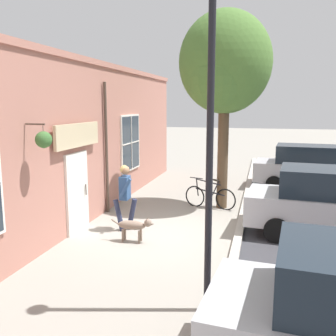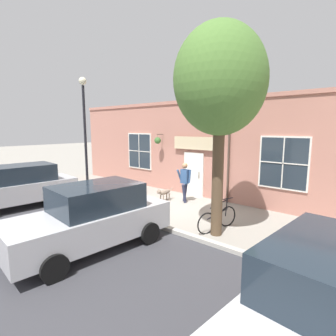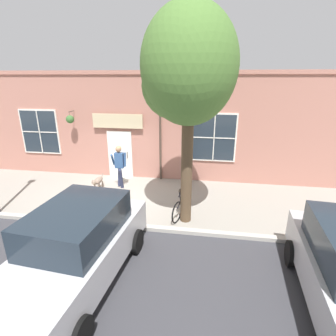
{
  "view_description": "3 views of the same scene",
  "coord_description": "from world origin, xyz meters",
  "px_view_note": "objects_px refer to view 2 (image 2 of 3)",
  "views": [
    {
      "loc": [
        2.52,
        -9.03,
        3.32
      ],
      "look_at": [
        -0.07,
        1.03,
        1.55
      ],
      "focal_mm": 40.0,
      "sensor_mm": 36.0,
      "label": 1
    },
    {
      "loc": [
        8.07,
        6.76,
        3.27
      ],
      "look_at": [
        -0.94,
        -0.97,
        1.44
      ],
      "focal_mm": 28.0,
      "sensor_mm": 36.0,
      "label": 2
    },
    {
      "loc": [
        8.62,
        3.47,
        4.33
      ],
      "look_at": [
        -0.95,
        1.97,
        0.95
      ],
      "focal_mm": 28.0,
      "sensor_mm": 36.0,
      "label": 3
    }
  ],
  "objects_px": {
    "street_tree_by_curb": "(218,86)",
    "dog_on_leash": "(164,192)",
    "leaning_bicycle": "(218,218)",
    "street_lamp": "(85,123)",
    "parked_car_nearest_curb": "(20,186)",
    "pedestrian_walking": "(185,178)",
    "parked_car_far_end": "(330,310)",
    "parked_car_mid_block": "(92,217)"
  },
  "relations": [
    {
      "from": "leaning_bicycle",
      "to": "street_lamp",
      "type": "xyz_separation_m",
      "value": [
        0.83,
        -6.12,
        3.08
      ]
    },
    {
      "from": "street_tree_by_curb",
      "to": "leaning_bicycle",
      "type": "relative_size",
      "value": 3.62
    },
    {
      "from": "street_tree_by_curb",
      "to": "leaning_bicycle",
      "type": "height_order",
      "value": "street_tree_by_curb"
    },
    {
      "from": "leaning_bicycle",
      "to": "street_lamp",
      "type": "relative_size",
      "value": 0.32
    },
    {
      "from": "dog_on_leash",
      "to": "street_tree_by_curb",
      "type": "bearing_deg",
      "value": 64.75
    },
    {
      "from": "parked_car_mid_block",
      "to": "parked_car_far_end",
      "type": "distance_m",
      "value": 5.56
    },
    {
      "from": "leaning_bicycle",
      "to": "dog_on_leash",
      "type": "bearing_deg",
      "value": -111.21
    },
    {
      "from": "parked_car_nearest_curb",
      "to": "street_lamp",
      "type": "xyz_separation_m",
      "value": [
        -2.28,
        1.36,
        2.58
      ]
    },
    {
      "from": "pedestrian_walking",
      "to": "leaning_bicycle",
      "type": "height_order",
      "value": "pedestrian_walking"
    },
    {
      "from": "street_tree_by_curb",
      "to": "parked_car_mid_block",
      "type": "bearing_deg",
      "value": -33.64
    },
    {
      "from": "street_tree_by_curb",
      "to": "dog_on_leash",
      "type": "bearing_deg",
      "value": -115.25
    },
    {
      "from": "parked_car_mid_block",
      "to": "street_tree_by_curb",
      "type": "bearing_deg",
      "value": 146.36
    },
    {
      "from": "pedestrian_walking",
      "to": "parked_car_far_end",
      "type": "relative_size",
      "value": 0.4
    },
    {
      "from": "street_tree_by_curb",
      "to": "leaning_bicycle",
      "type": "xyz_separation_m",
      "value": [
        -0.33,
        -0.08,
        -4.07
      ]
    },
    {
      "from": "pedestrian_walking",
      "to": "parked_car_far_end",
      "type": "xyz_separation_m",
      "value": [
        5.27,
        6.37,
        -0.19
      ]
    },
    {
      "from": "leaning_bicycle",
      "to": "parked_car_far_end",
      "type": "xyz_separation_m",
      "value": [
        3.41,
        3.64,
        0.5
      ]
    },
    {
      "from": "street_tree_by_curb",
      "to": "parked_car_mid_block",
      "type": "height_order",
      "value": "street_tree_by_curb"
    },
    {
      "from": "parked_car_mid_block",
      "to": "pedestrian_walking",
      "type": "bearing_deg",
      "value": -171.24
    },
    {
      "from": "parked_car_far_end",
      "to": "pedestrian_walking",
      "type": "bearing_deg",
      "value": -129.64
    },
    {
      "from": "dog_on_leash",
      "to": "parked_car_far_end",
      "type": "relative_size",
      "value": 0.25
    },
    {
      "from": "pedestrian_walking",
      "to": "dog_on_leash",
      "type": "bearing_deg",
      "value": -55.99
    },
    {
      "from": "leaning_bicycle",
      "to": "parked_car_nearest_curb",
      "type": "relative_size",
      "value": 0.38
    },
    {
      "from": "pedestrian_walking",
      "to": "street_tree_by_curb",
      "type": "xyz_separation_m",
      "value": [
        2.2,
        2.82,
        3.38
      ]
    },
    {
      "from": "parked_car_nearest_curb",
      "to": "dog_on_leash",
      "type": "bearing_deg",
      "value": 138.19
    },
    {
      "from": "pedestrian_walking",
      "to": "parked_car_mid_block",
      "type": "relative_size",
      "value": 0.4
    },
    {
      "from": "pedestrian_walking",
      "to": "street_lamp",
      "type": "bearing_deg",
      "value": -51.52
    },
    {
      "from": "leaning_bicycle",
      "to": "street_lamp",
      "type": "bearing_deg",
      "value": -82.28
    },
    {
      "from": "parked_car_mid_block",
      "to": "parked_car_nearest_curb",
      "type": "bearing_deg",
      "value": -92.47
    },
    {
      "from": "dog_on_leash",
      "to": "parked_car_nearest_curb",
      "type": "bearing_deg",
      "value": -41.81
    },
    {
      "from": "street_tree_by_curb",
      "to": "parked_car_far_end",
      "type": "xyz_separation_m",
      "value": [
        3.07,
        3.55,
        -3.57
      ]
    },
    {
      "from": "parked_car_mid_block",
      "to": "parked_car_far_end",
      "type": "bearing_deg",
      "value": 89.46
    },
    {
      "from": "pedestrian_walking",
      "to": "dog_on_leash",
      "type": "distance_m",
      "value": 1.13
    },
    {
      "from": "parked_car_nearest_curb",
      "to": "parked_car_far_end",
      "type": "bearing_deg",
      "value": 88.5
    },
    {
      "from": "parked_car_mid_block",
      "to": "dog_on_leash",
      "type": "bearing_deg",
      "value": -161.61
    },
    {
      "from": "street_lamp",
      "to": "dog_on_leash",
      "type": "bearing_deg",
      "value": 129.68
    },
    {
      "from": "dog_on_leash",
      "to": "parked_car_mid_block",
      "type": "bearing_deg",
      "value": 18.39
    },
    {
      "from": "dog_on_leash",
      "to": "parked_car_nearest_curb",
      "type": "distance_m",
      "value": 6.01
    },
    {
      "from": "parked_car_mid_block",
      "to": "street_lamp",
      "type": "xyz_separation_m",
      "value": [
        -2.52,
        -4.2,
        2.58
      ]
    },
    {
      "from": "dog_on_leash",
      "to": "street_lamp",
      "type": "bearing_deg",
      "value": -50.32
    },
    {
      "from": "parked_car_nearest_curb",
      "to": "street_lamp",
      "type": "distance_m",
      "value": 3.7
    },
    {
      "from": "dog_on_leash",
      "to": "street_tree_by_curb",
      "type": "relative_size",
      "value": 0.18
    },
    {
      "from": "pedestrian_walking",
      "to": "parked_car_nearest_curb",
      "type": "relative_size",
      "value": 0.4
    }
  ]
}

